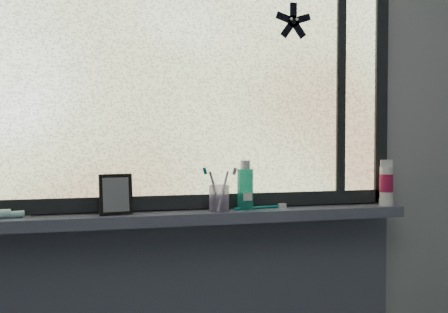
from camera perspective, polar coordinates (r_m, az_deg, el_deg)
name	(u,v)px	position (r m, az deg, el deg)	size (l,w,h in m)	color
wall_back	(187,146)	(1.83, -4.21, 1.17)	(3.00, 0.01, 2.50)	#9EA3A8
windowsill	(191,217)	(1.78, -3.77, -6.93)	(1.62, 0.14, 0.04)	#4C5165
window_pane	(188,69)	(1.83, -4.11, 9.97)	(1.50, 0.01, 1.00)	silver
frame_bottom	(189,201)	(1.82, -4.05, -5.14)	(1.60, 0.03, 0.05)	black
frame_right	(380,76)	(2.11, 17.42, 8.83)	(0.05, 0.03, 1.10)	black
frame_mullion	(340,74)	(2.02, 13.14, 9.16)	(0.04, 0.03, 1.00)	black
starfish_sticker	(293,21)	(1.96, 7.93, 15.04)	(0.15, 0.02, 0.15)	black
vanity_mirror	(116,194)	(1.73, -12.27, -4.25)	(0.11, 0.06, 0.14)	black
toothpaste_tube	(8,214)	(1.77, -23.49, -6.01)	(0.16, 0.03, 0.03)	white
toothbrush_cup	(219,198)	(1.77, -0.57, -4.79)	(0.07, 0.07, 0.09)	#B59FD2
toothbrush_lying	(257,207)	(1.84, 3.78, -5.77)	(0.23, 0.02, 0.02)	#0C7272
mouthwash_bottle	(245,185)	(1.82, 2.45, -3.26)	(0.06, 0.06, 0.15)	teal
cream_tube	(386,181)	(2.04, 18.06, -2.67)	(0.05, 0.05, 0.13)	silver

